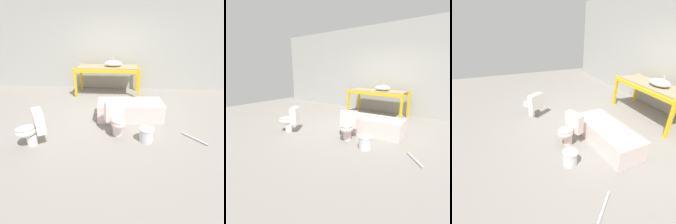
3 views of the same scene
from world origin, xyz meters
TOP-DOWN VIEW (x-y plane):
  - ground_plane at (0.00, 0.00)m, footprint 12.00×12.00m
  - warehouse_wall_rear at (0.00, 2.30)m, footprint 10.80×0.08m
  - shelving_rack at (-0.13, 1.64)m, footprint 2.00×0.86m
  - sink_basin at (0.04, 1.62)m, footprint 0.54×0.39m
  - bathtub_main at (0.55, -0.10)m, footprint 1.56×0.77m
  - toilet_near at (0.26, -0.82)m, footprint 0.50×0.59m
  - toilet_far at (-1.23, -1.29)m, footprint 0.60×0.56m
  - bucket_white at (0.84, -1.05)m, footprint 0.27×0.27m
  - loose_pipe at (1.80, -0.94)m, footprint 0.38×0.42m

SIDE VIEW (x-z plane):
  - ground_plane at x=0.00m, z-range 0.00..0.00m
  - loose_pipe at x=1.80m, z-range 0.00..0.04m
  - bucket_white at x=0.84m, z-range 0.01..0.28m
  - bathtub_main at x=0.55m, z-range 0.03..0.45m
  - toilet_near at x=0.26m, z-range 0.02..0.67m
  - toilet_far at x=-1.23m, z-range 0.02..0.67m
  - shelving_rack at x=-0.13m, z-range 0.33..1.23m
  - sink_basin at x=0.04m, z-range 0.86..1.12m
  - warehouse_wall_rear at x=0.00m, z-range 0.00..3.20m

